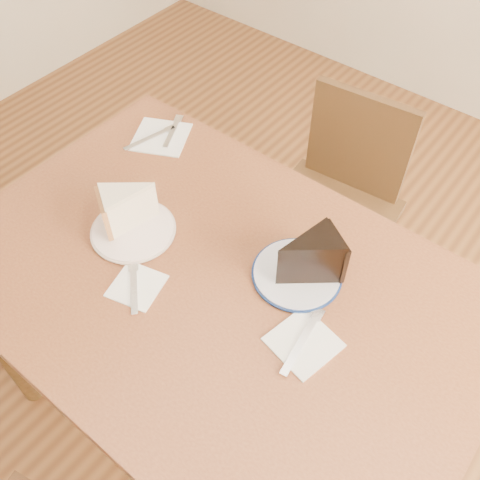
{
  "coord_description": "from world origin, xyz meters",
  "views": [
    {
      "loc": [
        0.47,
        -0.5,
        1.71
      ],
      "look_at": [
        -0.0,
        0.09,
        0.8
      ],
      "focal_mm": 40.0,
      "sensor_mm": 36.0,
      "label": 1
    }
  ],
  "objects_px": {
    "chair_far": "(334,205)",
    "plate_navy": "(297,274)",
    "plate_cream": "(133,230)",
    "table": "(216,305)",
    "chocolate_cake": "(305,261)",
    "carrot_cake": "(132,207)"
  },
  "relations": [
    {
      "from": "chair_far",
      "to": "plate_cream",
      "type": "relative_size",
      "value": 4.13
    },
    {
      "from": "table",
      "to": "carrot_cake",
      "type": "distance_m",
      "value": 0.3
    },
    {
      "from": "plate_cream",
      "to": "plate_navy",
      "type": "bearing_deg",
      "value": 19.84
    },
    {
      "from": "table",
      "to": "chocolate_cake",
      "type": "relative_size",
      "value": 9.15
    },
    {
      "from": "chair_far",
      "to": "carrot_cake",
      "type": "height_order",
      "value": "carrot_cake"
    },
    {
      "from": "chocolate_cake",
      "to": "plate_navy",
      "type": "bearing_deg",
      "value": 36.37
    },
    {
      "from": "table",
      "to": "carrot_cake",
      "type": "relative_size",
      "value": 9.87
    },
    {
      "from": "chair_far",
      "to": "plate_cream",
      "type": "height_order",
      "value": "chair_far"
    },
    {
      "from": "table",
      "to": "chair_far",
      "type": "xyz_separation_m",
      "value": [
        -0.04,
        0.64,
        -0.21
      ]
    },
    {
      "from": "chair_far",
      "to": "plate_cream",
      "type": "bearing_deg",
      "value": 67.07
    },
    {
      "from": "plate_navy",
      "to": "carrot_cake",
      "type": "relative_size",
      "value": 1.57
    },
    {
      "from": "table",
      "to": "plate_navy",
      "type": "xyz_separation_m",
      "value": [
        0.14,
        0.12,
        0.1
      ]
    },
    {
      "from": "chair_far",
      "to": "plate_navy",
      "type": "relative_size",
      "value": 4.13
    },
    {
      "from": "table",
      "to": "plate_navy",
      "type": "distance_m",
      "value": 0.21
    },
    {
      "from": "table",
      "to": "chocolate_cake",
      "type": "height_order",
      "value": "chocolate_cake"
    },
    {
      "from": "table",
      "to": "chocolate_cake",
      "type": "distance_m",
      "value": 0.25
    },
    {
      "from": "table",
      "to": "plate_navy",
      "type": "bearing_deg",
      "value": 42.57
    },
    {
      "from": "plate_cream",
      "to": "plate_navy",
      "type": "distance_m",
      "value": 0.4
    },
    {
      "from": "table",
      "to": "carrot_cake",
      "type": "bearing_deg",
      "value": 177.37
    },
    {
      "from": "table",
      "to": "carrot_cake",
      "type": "xyz_separation_m",
      "value": [
        -0.25,
        0.01,
        0.16
      ]
    },
    {
      "from": "plate_cream",
      "to": "chocolate_cake",
      "type": "bearing_deg",
      "value": 19.36
    },
    {
      "from": "chocolate_cake",
      "to": "carrot_cake",
      "type": "bearing_deg",
      "value": 46.57
    }
  ]
}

